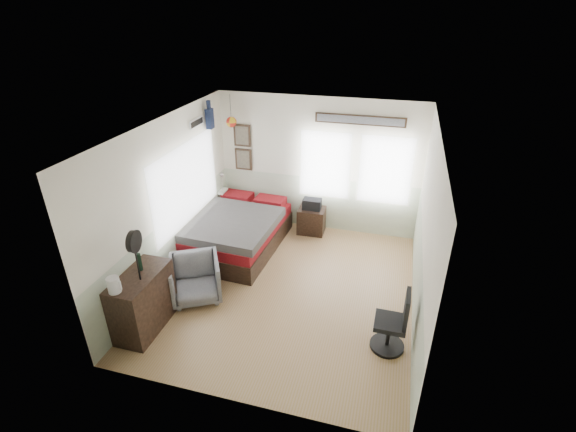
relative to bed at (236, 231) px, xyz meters
The scene contains 12 objects.
ground_plane 1.69m from the bed, 38.34° to the right, with size 4.00×4.50×0.01m, color #A47A43.
room_shell 1.95m from the bed, 34.52° to the right, with size 4.02×4.52×2.71m.
wall_decor 2.00m from the bed, 78.08° to the left, with size 3.55×1.32×1.44m.
bed is the anchor object (origin of this frame).
dresser 2.46m from the bed, 100.33° to the right, with size 0.48×1.00×0.90m, color black.
armchair 1.60m from the bed, 91.56° to the right, with size 0.75×0.77×0.70m, color gray.
nightstand 1.58m from the bed, 37.06° to the left, with size 0.53×0.42×0.53m, color black.
task_chair 3.57m from the bed, 32.24° to the right, with size 0.47×0.47×0.93m.
kettle 2.93m from the bed, 100.39° to the right, with size 0.19×0.16×0.22m.
bottle 2.43m from the bed, 101.81° to the right, with size 0.07×0.07×0.26m, color black.
stand_fan 2.75m from the bed, 97.86° to the right, with size 0.12×0.31×0.75m.
black_bag 1.61m from the bed, 37.06° to the left, with size 0.36×0.23×0.21m, color black.
Camera 1 is at (1.49, -5.35, 4.25)m, focal length 26.00 mm.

